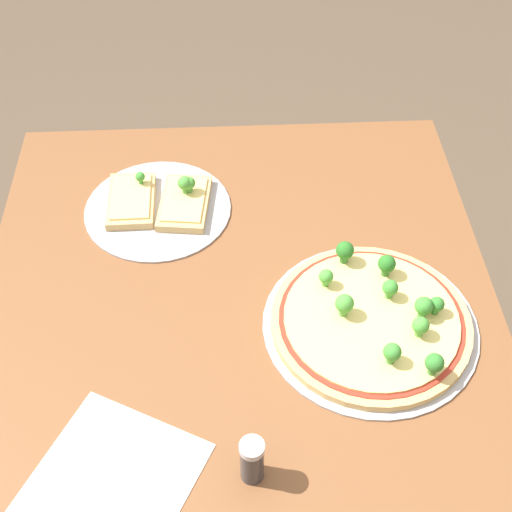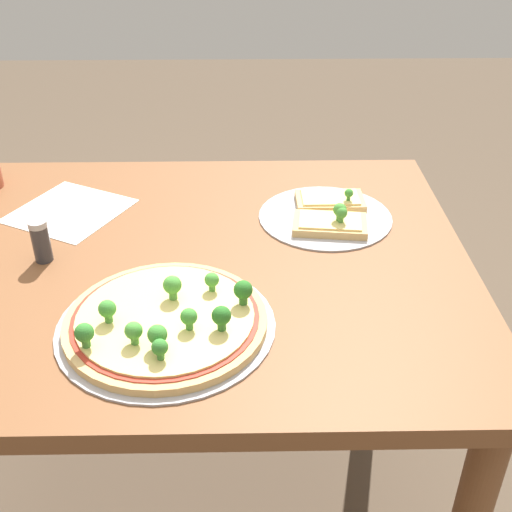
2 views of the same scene
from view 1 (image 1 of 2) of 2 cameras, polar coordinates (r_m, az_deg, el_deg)
The scene contains 5 objects.
dining_table at distance 1.23m, azimuth -1.16°, elevation -9.66°, with size 1.15×0.88×0.72m.
pizza_tray_whole at distance 1.18m, azimuth 9.28°, elevation -5.09°, with size 0.35×0.35×0.07m.
pizza_tray_slice at distance 1.37m, azimuth -7.75°, elevation 4.21°, with size 0.28×0.28×0.06m.
condiment_shaker at distance 1.00m, azimuth -0.32°, elevation -16.02°, with size 0.03×0.03×0.08m.
paper_menu at distance 1.05m, azimuth -11.36°, elevation -17.06°, with size 0.21×0.21×0.00m, color white.
Camera 1 is at (0.67, -0.01, 1.65)m, focal length 50.00 mm.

